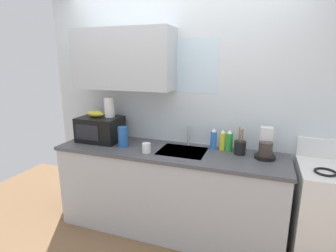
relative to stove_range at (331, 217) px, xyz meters
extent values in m
cube|color=silver|center=(-1.50, 0.35, 0.79)|extent=(3.08, 0.10, 2.50)
cube|color=#B2B7BC|center=(-2.05, 0.14, 1.33)|extent=(1.09, 0.32, 0.62)
cube|color=silver|center=(-1.36, 0.31, 1.27)|extent=(0.56, 0.02, 0.55)
cube|color=#B2B7BC|center=(-1.50, 0.00, -0.03)|extent=(2.28, 0.60, 0.86)
cube|color=#4C4C51|center=(-1.50, 0.00, 0.42)|extent=(2.31, 0.63, 0.03)
cube|color=#9EA0A5|center=(-1.36, 0.02, 0.37)|extent=(0.46, 0.38, 0.14)
cylinder|color=#B2B5BA|center=(-1.36, 0.24, 0.54)|extent=(0.03, 0.03, 0.20)
cube|color=white|center=(0.00, 0.00, -0.01)|extent=(0.60, 0.60, 0.90)
torus|color=black|center=(-0.12, -0.10, 0.45)|extent=(0.17, 0.17, 0.02)
cube|color=white|center=(0.00, 0.28, 0.53)|extent=(0.60, 0.04, 0.18)
cube|color=black|center=(-2.32, 0.05, 0.58)|extent=(0.46, 0.34, 0.27)
cube|color=black|center=(-2.37, -0.13, 0.58)|extent=(0.28, 0.01, 0.17)
ellipsoid|color=gold|center=(-2.37, 0.05, 0.75)|extent=(0.20, 0.11, 0.07)
cylinder|color=white|center=(-2.22, 0.10, 0.82)|extent=(0.11, 0.11, 0.22)
cylinder|color=black|center=(-0.58, 0.08, 0.46)|extent=(0.19, 0.19, 0.03)
cylinder|color=#3F332D|center=(-0.58, 0.07, 0.54)|extent=(0.12, 0.12, 0.13)
cube|color=silver|center=(-0.58, 0.15, 0.59)|extent=(0.11, 0.09, 0.26)
cylinder|color=blue|center=(-1.08, 0.18, 0.53)|extent=(0.06, 0.06, 0.18)
cone|color=white|center=(-1.08, 0.18, 0.64)|extent=(0.05, 0.05, 0.04)
cylinder|color=yellow|center=(-0.99, 0.19, 0.53)|extent=(0.06, 0.06, 0.18)
cone|color=white|center=(-0.99, 0.19, 0.64)|extent=(0.04, 0.04, 0.04)
cylinder|color=green|center=(-0.92, 0.17, 0.53)|extent=(0.07, 0.07, 0.18)
cone|color=white|center=(-0.92, 0.17, 0.64)|extent=(0.05, 0.05, 0.04)
cylinder|color=#2659A5|center=(-1.98, -0.05, 0.55)|extent=(0.10, 0.10, 0.21)
cylinder|color=white|center=(-1.68, -0.14, 0.49)|extent=(0.08, 0.08, 0.09)
cylinder|color=black|center=(-0.81, 0.12, 0.51)|extent=(0.11, 0.11, 0.13)
cylinder|color=olive|center=(-0.82, 0.12, 0.60)|extent=(0.01, 0.01, 0.23)
cylinder|color=olive|center=(-0.79, 0.13, 0.59)|extent=(0.02, 0.02, 0.21)
cylinder|color=olive|center=(-0.81, 0.10, 0.59)|extent=(0.02, 0.01, 0.21)
camera|label=1|loc=(-0.65, -2.39, 1.32)|focal=28.30mm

